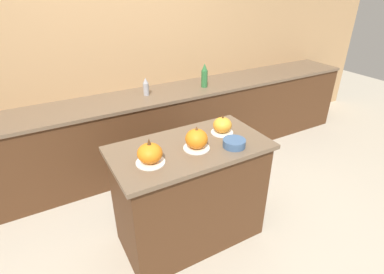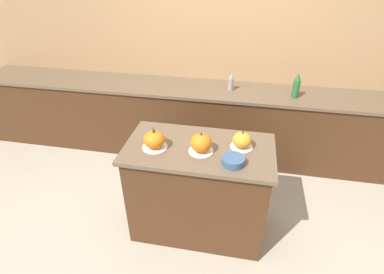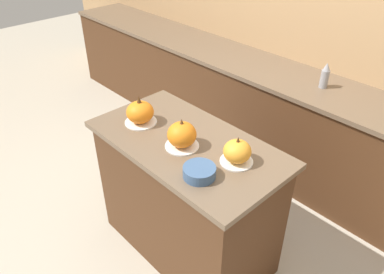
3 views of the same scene
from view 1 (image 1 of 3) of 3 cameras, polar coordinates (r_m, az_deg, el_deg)
ground_plane at (r=2.83m, az=-0.31°, el=-18.04°), size 12.00×12.00×0.00m
wall_back at (r=3.52m, az=-13.42°, el=14.38°), size 8.00×0.06×2.50m
kitchen_island at (r=2.52m, az=-0.34°, el=-10.74°), size 1.21×0.65×0.92m
back_counter at (r=3.50m, az=-10.37°, el=0.52°), size 6.00×0.60×0.89m
pumpkin_cake_left at (r=2.04m, az=-8.03°, el=-3.18°), size 0.20×0.20×0.19m
pumpkin_cake_center at (r=2.19m, az=0.87°, el=-0.45°), size 0.20×0.20×0.18m
pumpkin_cake_right at (r=2.44m, az=5.81°, el=2.18°), size 0.18×0.18×0.16m
bottle_tall at (r=3.57m, az=2.38°, el=11.56°), size 0.08×0.08×0.28m
bottle_short at (r=3.35m, az=-8.77°, el=9.42°), size 0.06×0.06×0.20m
mixing_bowl at (r=2.26m, az=8.04°, el=-1.16°), size 0.17×0.17×0.06m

